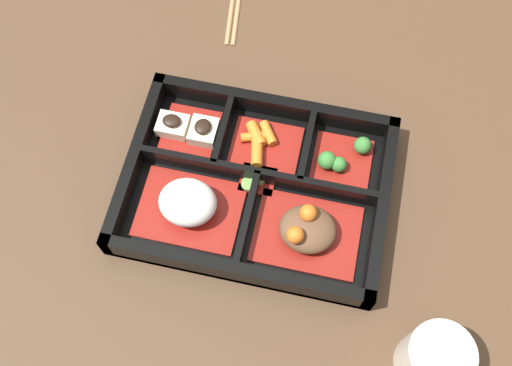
% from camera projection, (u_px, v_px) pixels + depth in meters
% --- Properties ---
extents(ground_plane, '(3.00, 3.00, 0.00)m').
position_uv_depth(ground_plane, '(256.00, 191.00, 0.77)').
color(ground_plane, '#4C3523').
extents(bento_base, '(0.33, 0.24, 0.01)m').
position_uv_depth(bento_base, '(256.00, 190.00, 0.76)').
color(bento_base, black).
rests_on(bento_base, ground_plane).
extents(bento_rim, '(0.33, 0.24, 0.04)m').
position_uv_depth(bento_rim, '(256.00, 182.00, 0.75)').
color(bento_rim, black).
rests_on(bento_rim, ground_plane).
extents(bowl_stew, '(0.13, 0.10, 0.05)m').
position_uv_depth(bowl_stew, '(307.00, 230.00, 0.72)').
color(bowl_stew, maroon).
rests_on(bowl_stew, bento_base).
extents(bowl_rice, '(0.13, 0.10, 0.05)m').
position_uv_depth(bowl_rice, '(188.00, 204.00, 0.72)').
color(bowl_rice, maroon).
rests_on(bowl_rice, bento_base).
extents(bowl_greens, '(0.07, 0.08, 0.03)m').
position_uv_depth(bowl_greens, '(342.00, 159.00, 0.76)').
color(bowl_greens, maroon).
rests_on(bowl_greens, bento_base).
extents(bowl_carrots, '(0.09, 0.08, 0.02)m').
position_uv_depth(bowl_carrots, '(262.00, 144.00, 0.77)').
color(bowl_carrots, maroon).
rests_on(bowl_carrots, bento_base).
extents(bowl_tofu, '(0.08, 0.08, 0.03)m').
position_uv_depth(bowl_tofu, '(189.00, 129.00, 0.78)').
color(bowl_tofu, maroon).
rests_on(bowl_tofu, bento_base).
extents(bowl_pickles, '(0.04, 0.04, 0.01)m').
position_uv_depth(bowl_pickles, '(257.00, 179.00, 0.76)').
color(bowl_pickles, maroon).
rests_on(bowl_pickles, bento_base).
extents(tea_cup, '(0.07, 0.07, 0.07)m').
position_uv_depth(tea_cup, '(434.00, 359.00, 0.64)').
color(tea_cup, beige).
rests_on(tea_cup, ground_plane).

